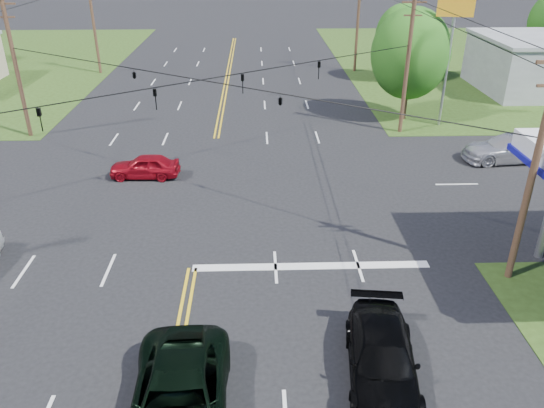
{
  "coord_description": "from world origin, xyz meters",
  "views": [
    {
      "loc": [
        2.76,
        -14.71,
        12.48
      ],
      "look_at": [
        3.41,
        6.0,
        1.98
      ],
      "focal_mm": 35.0,
      "sensor_mm": 36.0,
      "label": 1
    }
  ],
  "objects_px": {
    "pole_nw": "(16,65)",
    "tree_right_a": "(410,54)",
    "pickup_dkgreen": "(179,403)",
    "tree_right_b": "(402,35)",
    "pole_se": "(535,166)",
    "pole_right_far": "(358,19)",
    "pole_ne": "(408,62)",
    "pole_left_far": "(93,20)",
    "suv_black": "(382,358)"
  },
  "relations": [
    {
      "from": "pole_se",
      "to": "pole_right_far",
      "type": "xyz_separation_m",
      "value": [
        0.0,
        37.0,
        0.25
      ]
    },
    {
      "from": "pole_right_far",
      "to": "tree_right_a",
      "type": "bearing_deg",
      "value": -86.42
    },
    {
      "from": "pole_se",
      "to": "suv_black",
      "type": "bearing_deg",
      "value": -140.4
    },
    {
      "from": "pole_ne",
      "to": "pole_right_far",
      "type": "relative_size",
      "value": 0.95
    },
    {
      "from": "pole_nw",
      "to": "suv_black",
      "type": "relative_size",
      "value": 1.82
    },
    {
      "from": "pole_right_far",
      "to": "pickup_dkgreen",
      "type": "height_order",
      "value": "pole_right_far"
    },
    {
      "from": "pole_nw",
      "to": "suv_black",
      "type": "xyz_separation_m",
      "value": [
        19.57,
        -23.32,
        -4.16
      ]
    },
    {
      "from": "pole_ne",
      "to": "tree_right_a",
      "type": "bearing_deg",
      "value": 71.57
    },
    {
      "from": "pole_left_far",
      "to": "pole_right_far",
      "type": "relative_size",
      "value": 1.0
    },
    {
      "from": "pole_se",
      "to": "pole_ne",
      "type": "bearing_deg",
      "value": 90.0
    },
    {
      "from": "pole_left_far",
      "to": "tree_right_a",
      "type": "bearing_deg",
      "value": -30.65
    },
    {
      "from": "pickup_dkgreen",
      "to": "pole_left_far",
      "type": "bearing_deg",
      "value": 105.15
    },
    {
      "from": "pole_se",
      "to": "tree_right_a",
      "type": "bearing_deg",
      "value": 87.27
    },
    {
      "from": "pole_nw",
      "to": "pickup_dkgreen",
      "type": "distance_m",
      "value": 28.68
    },
    {
      "from": "pole_nw",
      "to": "pole_ne",
      "type": "height_order",
      "value": "same"
    },
    {
      "from": "pole_right_far",
      "to": "pickup_dkgreen",
      "type": "bearing_deg",
      "value": -105.87
    },
    {
      "from": "tree_right_b",
      "to": "pole_se",
      "type": "bearing_deg",
      "value": -96.05
    },
    {
      "from": "pole_right_far",
      "to": "pole_se",
      "type": "bearing_deg",
      "value": -90.0
    },
    {
      "from": "pole_left_far",
      "to": "suv_black",
      "type": "height_order",
      "value": "pole_left_far"
    },
    {
      "from": "pole_nw",
      "to": "pole_right_far",
      "type": "height_order",
      "value": "pole_right_far"
    },
    {
      "from": "pole_nw",
      "to": "pole_ne",
      "type": "xyz_separation_m",
      "value": [
        26.0,
        0.0,
        0.0
      ]
    },
    {
      "from": "pole_nw",
      "to": "pole_ne",
      "type": "bearing_deg",
      "value": 0.0
    },
    {
      "from": "pole_right_far",
      "to": "suv_black",
      "type": "xyz_separation_m",
      "value": [
        -6.43,
        -42.32,
        -4.41
      ]
    },
    {
      "from": "pole_nw",
      "to": "tree_right_a",
      "type": "xyz_separation_m",
      "value": [
        27.0,
        3.0,
        -0.05
      ]
    },
    {
      "from": "pole_se",
      "to": "tree_right_b",
      "type": "relative_size",
      "value": 1.34
    },
    {
      "from": "pole_se",
      "to": "pole_right_far",
      "type": "distance_m",
      "value": 37.0
    },
    {
      "from": "pole_left_far",
      "to": "pole_nw",
      "type": "bearing_deg",
      "value": -90.0
    },
    {
      "from": "tree_right_b",
      "to": "tree_right_a",
      "type": "bearing_deg",
      "value": -101.77
    },
    {
      "from": "pole_left_far",
      "to": "suv_black",
      "type": "xyz_separation_m",
      "value": [
        19.57,
        -42.32,
        -4.41
      ]
    },
    {
      "from": "pole_se",
      "to": "tree_right_a",
      "type": "height_order",
      "value": "pole_se"
    },
    {
      "from": "pole_se",
      "to": "pole_nw",
      "type": "height_order",
      "value": "same"
    },
    {
      "from": "pole_se",
      "to": "pole_left_far",
      "type": "bearing_deg",
      "value": 125.1
    },
    {
      "from": "pole_se",
      "to": "pole_right_far",
      "type": "relative_size",
      "value": 0.95
    },
    {
      "from": "tree_right_a",
      "to": "tree_right_b",
      "type": "bearing_deg",
      "value": 78.23
    },
    {
      "from": "pole_ne",
      "to": "pole_right_far",
      "type": "distance_m",
      "value": 19.0
    },
    {
      "from": "tree_right_a",
      "to": "pickup_dkgreen",
      "type": "distance_m",
      "value": 31.32
    },
    {
      "from": "pole_left_far",
      "to": "pole_right_far",
      "type": "xyz_separation_m",
      "value": [
        26.0,
        0.0,
        0.0
      ]
    },
    {
      "from": "pole_nw",
      "to": "pole_right_far",
      "type": "relative_size",
      "value": 0.95
    },
    {
      "from": "pole_se",
      "to": "pole_nw",
      "type": "relative_size",
      "value": 1.0
    },
    {
      "from": "pole_ne",
      "to": "pickup_dkgreen",
      "type": "bearing_deg",
      "value": -116.59
    },
    {
      "from": "pole_right_far",
      "to": "tree_right_a",
      "type": "relative_size",
      "value": 1.22
    },
    {
      "from": "pole_left_far",
      "to": "tree_right_a",
      "type": "xyz_separation_m",
      "value": [
        27.0,
        -16.0,
        -0.3
      ]
    },
    {
      "from": "pickup_dkgreen",
      "to": "tree_right_b",
      "type": "bearing_deg",
      "value": 66.27
    },
    {
      "from": "pole_ne",
      "to": "pole_nw",
      "type": "bearing_deg",
      "value": 180.0
    },
    {
      "from": "pole_ne",
      "to": "pole_left_far",
      "type": "relative_size",
      "value": 0.95
    },
    {
      "from": "pole_left_far",
      "to": "pole_se",
      "type": "bearing_deg",
      "value": -54.9
    },
    {
      "from": "pole_se",
      "to": "tree_right_a",
      "type": "distance_m",
      "value": 21.02
    },
    {
      "from": "pole_se",
      "to": "pole_ne",
      "type": "relative_size",
      "value": 1.0
    },
    {
      "from": "pole_nw",
      "to": "pickup_dkgreen",
      "type": "height_order",
      "value": "pole_nw"
    },
    {
      "from": "pole_right_far",
      "to": "pickup_dkgreen",
      "type": "relative_size",
      "value": 1.65
    }
  ]
}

